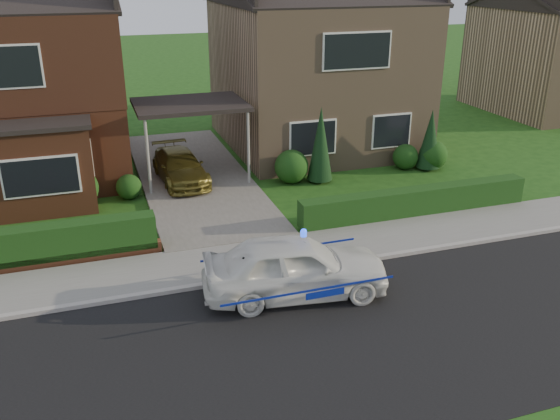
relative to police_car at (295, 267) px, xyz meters
name	(u,v)px	position (x,y,z in m)	size (l,w,h in m)	color
ground	(296,350)	(-0.72, -2.07, -0.73)	(120.00, 120.00, 0.00)	#1A4512
road	(296,350)	(-0.72, -2.07, -0.73)	(60.00, 6.00, 0.02)	black
kerb	(254,278)	(-0.72, 0.98, -0.67)	(60.00, 0.16, 0.12)	#9E9993
sidewalk	(243,259)	(-0.72, 2.03, -0.68)	(60.00, 2.00, 0.10)	slate
driveway	(194,176)	(-0.72, 8.93, -0.67)	(3.80, 12.00, 0.12)	#666059
house_left	(11,68)	(-6.50, 11.83, 3.08)	(7.50, 9.53, 7.25)	brown
house_right	(314,57)	(5.08, 11.93, 2.93)	(7.50, 8.06, 7.25)	#907358
carport_link	(190,106)	(-0.72, 8.89, 1.93)	(3.80, 3.00, 2.77)	black
dwarf_wall	(6,267)	(-6.52, 3.23, -0.55)	(7.70, 0.25, 0.36)	brown
hedge_left	(8,271)	(-6.52, 3.38, -0.73)	(7.50, 0.55, 0.90)	#183511
hedge_right	(414,216)	(5.08, 3.28, -0.73)	(7.50, 0.55, 0.80)	#183511
shrub_left_mid	(77,188)	(-4.72, 7.23, -0.07)	(1.32, 1.32, 1.32)	#183511
shrub_left_near	(129,187)	(-3.12, 7.53, -0.31)	(0.84, 0.84, 0.84)	#183511
shrub_right_near	(291,167)	(2.48, 7.33, -0.13)	(1.20, 1.20, 1.20)	#183511
shrub_right_mid	(405,157)	(7.08, 7.43, -0.25)	(0.96, 0.96, 0.96)	#183511
shrub_right_far	(433,155)	(8.08, 7.13, -0.19)	(1.08, 1.08, 1.08)	#183511
conifer_a	(320,146)	(3.48, 7.13, 0.57)	(0.90, 0.90, 2.60)	black
conifer_b	(430,141)	(7.88, 7.13, 0.37)	(0.90, 0.90, 2.20)	black
neighbour_right	(554,60)	(19.28, 13.93, 1.87)	(6.50, 7.00, 5.20)	#907358
police_car	(295,267)	(0.00, 0.00, 0.00)	(3.94, 4.47, 1.62)	white
driveway_car	(180,167)	(-1.27, 8.41, -0.08)	(1.48, 3.65, 1.06)	brown
potted_plant_c	(46,243)	(-5.57, 3.93, -0.34)	(0.44, 0.44, 0.78)	gray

